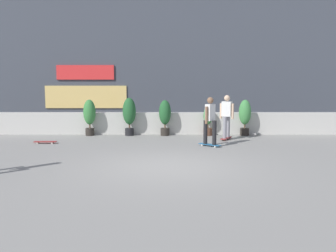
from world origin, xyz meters
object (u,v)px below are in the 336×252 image
object	(u,v)px
potted_plant_2	(166,115)
skater_by_wall_left	(212,119)
skater_mid_plaza	(228,115)
potted_plant_0	(91,115)
potted_plant_1	(131,113)
potted_plant_3	(209,120)
potted_plant_4	(246,115)
skateboard_near_camera	(47,142)

from	to	relation	value
potted_plant_2	skater_by_wall_left	xyz separation A→B (m)	(1.56, -2.53, 0.11)
skater_by_wall_left	skater_mid_plaza	bearing A→B (deg)	61.54
potted_plant_0	potted_plant_2	xyz separation A→B (m)	(3.07, 0.00, -0.01)
potted_plant_1	potted_plant_3	distance (m)	3.21
potted_plant_4	skateboard_near_camera	world-z (taller)	potted_plant_4
skater_mid_plaza	skateboard_near_camera	bearing A→B (deg)	-172.63
potted_plant_0	potted_plant_4	xyz separation A→B (m)	(6.32, 0.00, -0.00)
potted_plant_1	potted_plant_3	xyz separation A→B (m)	(3.20, 0.00, -0.28)
potted_plant_1	potted_plant_4	world-z (taller)	potted_plant_1
potted_plant_4	skater_mid_plaza	distance (m)	1.41
potted_plant_1	potted_plant_4	distance (m)	4.70
potted_plant_0	skater_mid_plaza	world-z (taller)	skater_mid_plaza
potted_plant_0	skater_by_wall_left	bearing A→B (deg)	-28.63
potted_plant_2	potted_plant_4	world-z (taller)	potted_plant_4
potted_plant_2	potted_plant_4	distance (m)	3.25
potted_plant_3	skateboard_near_camera	distance (m)	6.37
potted_plant_4	skater_mid_plaza	world-z (taller)	skater_mid_plaza
skater_mid_plaza	potted_plant_3	bearing A→B (deg)	119.00
potted_plant_4	potted_plant_1	bearing A→B (deg)	180.00
potted_plant_4	skater_by_wall_left	xyz separation A→B (m)	(-1.69, -2.53, 0.10)
potted_plant_3	skateboard_near_camera	world-z (taller)	potted_plant_3
potted_plant_0	potted_plant_3	bearing A→B (deg)	0.00
potted_plant_1	potted_plant_4	xyz separation A→B (m)	(4.70, 0.00, -0.06)
potted_plant_1	skateboard_near_camera	size ratio (longest dim) A/B	1.91
skater_by_wall_left	potted_plant_1	bearing A→B (deg)	140.00
potted_plant_1	potted_plant_2	xyz separation A→B (m)	(1.45, 0.00, -0.07)
potted_plant_0	potted_plant_1	xyz separation A→B (m)	(1.62, 0.00, 0.05)
potted_plant_2	skater_mid_plaza	distance (m)	2.58
potted_plant_3	potted_plant_1	bearing A→B (deg)	-180.00
potted_plant_4	skater_by_wall_left	distance (m)	3.04
potted_plant_0	potted_plant_2	bearing A→B (deg)	0.00
potted_plant_0	skateboard_near_camera	size ratio (longest dim) A/B	1.82
potted_plant_1	skater_mid_plaza	xyz separation A→B (m)	(3.80, -1.08, 0.04)
potted_plant_1	skater_by_wall_left	bearing A→B (deg)	-40.00
potted_plant_0	skateboard_near_camera	distance (m)	2.42
skater_by_wall_left	potted_plant_2	bearing A→B (deg)	121.72
potted_plant_2	skateboard_near_camera	world-z (taller)	potted_plant_2
potted_plant_0	potted_plant_3	size ratio (longest dim) A/B	1.23
potted_plant_0	potted_plant_1	size ratio (longest dim) A/B	0.95
potted_plant_0	potted_plant_4	size ratio (longest dim) A/B	1.00
skater_by_wall_left	potted_plant_4	bearing A→B (deg)	56.23
skater_mid_plaza	potted_plant_0	bearing A→B (deg)	168.75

